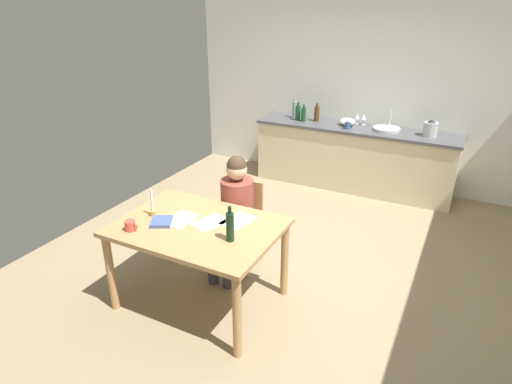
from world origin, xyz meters
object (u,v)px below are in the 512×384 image
(stovetop_kettle, at_px, (431,129))
(wine_glass_near_sink, at_px, (364,117))
(chair_at_table, at_px, (241,219))
(person_seated, at_px, (234,209))
(dining_table, at_px, (198,236))
(bottle_oil, at_px, (295,109))
(candlestick, at_px, (153,208))
(bottle_vinegar, at_px, (298,113))
(sink_unit, at_px, (387,129))
(coffee_mug, at_px, (130,226))
(wine_glass_by_kettle, at_px, (357,116))
(mixing_bowl, at_px, (347,122))
(bottle_sauce, at_px, (317,114))
(teacup_on_counter, at_px, (348,125))
(wine_bottle_on_table, at_px, (230,226))
(bottle_wine_red, at_px, (304,114))
(book_magazine, at_px, (162,222))

(stovetop_kettle, relative_size, wine_glass_near_sink, 1.43)
(chair_at_table, height_order, person_seated, person_seated)
(dining_table, xyz_separation_m, bottle_oil, (-0.48, 3.29, 0.35))
(candlestick, height_order, bottle_vinegar, bottle_vinegar)
(sink_unit, bearing_deg, bottle_vinegar, -178.43)
(bottle_vinegar, height_order, stovetop_kettle, bottle_vinegar)
(chair_at_table, bearing_deg, coffee_mug, -113.04)
(person_seated, xyz_separation_m, wine_glass_near_sink, (0.51, 2.77, 0.33))
(coffee_mug, xyz_separation_m, bottle_vinegar, (0.05, 3.51, 0.19))
(chair_at_table, xyz_separation_m, sink_unit, (0.88, 2.48, 0.43))
(sink_unit, relative_size, wine_glass_by_kettle, 2.34)
(bottle_oil, bearing_deg, mixing_bowl, -3.84)
(mixing_bowl, distance_m, stovetop_kettle, 1.10)
(dining_table, height_order, wine_glass_by_kettle, wine_glass_by_kettle)
(chair_at_table, xyz_separation_m, candlestick, (-0.46, -0.77, 0.36))
(sink_unit, bearing_deg, wine_glass_by_kettle, 162.04)
(person_seated, xyz_separation_m, bottle_sauce, (-0.14, 2.66, 0.33))
(teacup_on_counter, bearing_deg, stovetop_kettle, 8.19)
(bottle_vinegar, relative_size, stovetop_kettle, 1.18)
(wine_bottle_on_table, bearing_deg, bottle_wine_red, 101.54)
(person_seated, relative_size, wine_glass_near_sink, 7.76)
(book_magazine, relative_size, bottle_wine_red, 0.80)
(person_seated, relative_size, bottle_oil, 3.97)
(wine_bottle_on_table, relative_size, bottle_vinegar, 1.15)
(dining_table, bearing_deg, bottle_vinegar, 96.90)
(teacup_on_counter, bearing_deg, candlestick, -105.30)
(wine_glass_near_sink, bearing_deg, coffee_mug, -104.79)
(person_seated, distance_m, candlestick, 0.79)
(bottle_vinegar, bearing_deg, mixing_bowl, 4.05)
(wine_bottle_on_table, bearing_deg, mixing_bowl, 90.62)
(bottle_vinegar, relative_size, wine_glass_by_kettle, 1.69)
(person_seated, relative_size, stovetop_kettle, 5.43)
(sink_unit, distance_m, bottle_vinegar, 1.28)
(dining_table, distance_m, mixing_bowl, 3.26)
(coffee_mug, bearing_deg, bottle_sauce, 84.91)
(bottle_wine_red, relative_size, stovetop_kettle, 1.11)
(bottle_oil, relative_size, bottle_sauce, 1.16)
(mixing_bowl, bearing_deg, bottle_sauce, 177.72)
(bottle_vinegar, relative_size, mixing_bowl, 1.16)
(book_magazine, distance_m, wine_glass_by_kettle, 3.55)
(bottle_sauce, bearing_deg, dining_table, -87.88)
(dining_table, bearing_deg, teacup_on_counter, 82.58)
(book_magazine, bearing_deg, sink_unit, 42.31)
(bottle_oil, bearing_deg, bottle_wine_red, -33.56)
(sink_unit, bearing_deg, stovetop_kettle, -0.43)
(candlestick, distance_m, book_magazine, 0.18)
(person_seated, bearing_deg, bottle_vinegar, 98.87)
(sink_unit, relative_size, bottle_vinegar, 1.38)
(person_seated, distance_m, coffee_mug, 1.04)
(dining_table, xyz_separation_m, bottle_sauce, (-0.12, 3.25, 0.33))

